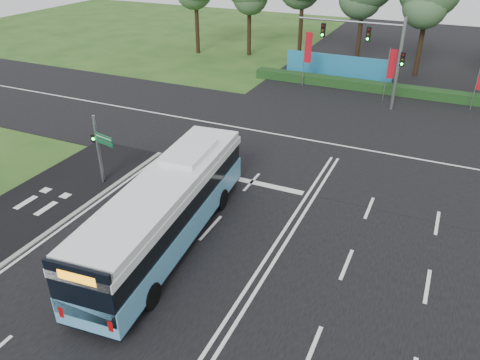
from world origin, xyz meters
The scene contains 13 objects.
ground centered at (0.00, 0.00, 0.00)m, with size 120.00×120.00×0.00m, color #254918.
road_main centered at (0.00, 0.00, 0.02)m, with size 20.00×120.00×0.04m, color black.
road_cross centered at (0.00, 12.00, 0.03)m, with size 120.00×14.00×0.05m, color black.
bike_path centered at (-12.50, -3.00, 0.03)m, with size 5.00×18.00×0.06m, color black.
kerb_strip centered at (-10.10, -3.00, 0.06)m, with size 0.25×18.00×0.12m, color gray.
city_bus centered at (-4.48, -1.77, 1.80)m, with size 3.78×12.63×3.57m.
pedestrian_signal centered at (-11.10, 1.65, 2.16)m, with size 0.35×0.44×3.95m.
street_sign centered at (-10.63, 1.41, 2.31)m, with size 1.39×0.38×3.62m.
banner_flag_left centered at (-6.03, 23.38, 3.17)m, with size 0.71×0.20×4.88m.
banner_flag_mid centered at (1.27, 22.30, 2.85)m, with size 0.63×0.21×4.35m.
traffic_light_gantry centered at (0.21, 20.50, 4.66)m, with size 8.41×0.28×7.00m.
hedge centered at (0.00, 24.50, 0.40)m, with size 22.00×1.20×0.80m, color #123414.
blue_hoarding centered at (-4.00, 27.00, 1.10)m, with size 10.00×0.30×2.20m, color teal.
Camera 1 is at (5.73, -16.32, 12.91)m, focal length 35.00 mm.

